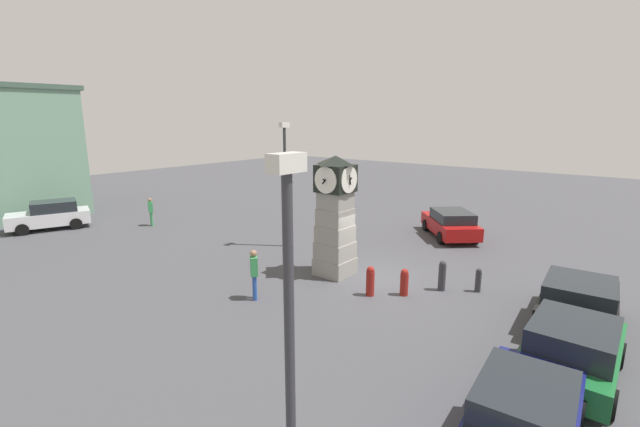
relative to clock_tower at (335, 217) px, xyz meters
The scene contains 16 objects.
ground_plane 2.90m from the clock_tower, 64.82° to the right, with size 82.72×82.72×0.00m, color #424247.
clock_tower is the anchor object (origin of this frame).
bollard_near_tower 5.80m from the clock_tower, 71.05° to the right, with size 0.21×0.21×0.90m.
bollard_mid_row 4.59m from the clock_tower, 75.11° to the right, with size 0.27×0.27×1.14m.
bollard_far_row 3.72m from the clock_tower, 93.20° to the right, with size 0.29×0.29×0.99m.
bollard_end_row 3.07m from the clock_tower, 112.83° to the right, with size 0.30×0.30×1.09m.
car_navy_sedan 10.11m from the clock_tower, 122.60° to the right, with size 3.92×2.10×1.49m.
car_near_tower 9.13m from the clock_tower, 103.86° to the right, with size 3.93×2.06×1.51m.
car_by_building 8.62m from the clock_tower, 83.99° to the right, with size 4.03×2.31×1.55m.
car_far_lot 17.65m from the clock_tower, 103.85° to the left, with size 4.45×3.02×1.60m.
car_silver_hatch 8.56m from the clock_tower, 10.42° to the right, with size 4.43×4.20×1.47m.
pedestrian_near_bench 13.33m from the clock_tower, 91.05° to the left, with size 0.39×0.46×1.66m.
pedestrian_crossing_lot 4.03m from the clock_tower, 168.99° to the left, with size 0.44×0.46×1.79m.
pedestrian_by_cars 20.76m from the clock_tower, 32.83° to the left, with size 0.44×0.31×1.72m.
street_lamp_near_road 4.66m from the clock_tower, 68.59° to the left, with size 0.50×0.24×6.02m.
street_lamp_far_side 11.34m from the clock_tower, 146.78° to the right, with size 0.50×0.24×5.78m.
Camera 1 is at (-13.98, -8.24, 6.19)m, focal length 24.00 mm.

